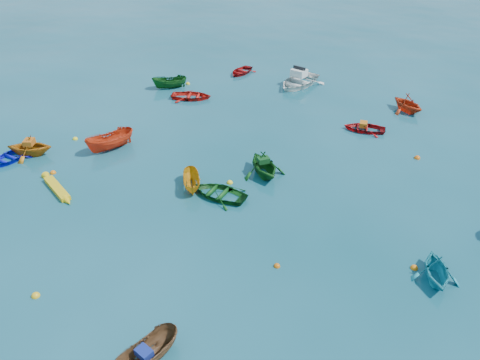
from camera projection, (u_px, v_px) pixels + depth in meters
The scene contains 27 objects.
ground at pixel (183, 230), 23.35m from camera, with size 160.00×160.00×0.00m, color #0A424E.
dinghy_blue_sw at pixel (9, 160), 29.33m from camera, with size 2.03×2.83×0.59m, color #1016D0.
dinghy_orange_w at pixel (32, 155), 29.92m from camera, with size 2.40×2.78×1.46m, color #C66E12.
sampan_yellow_mid at pixel (192, 188), 26.63m from camera, with size 0.96×2.55×0.98m, color orange.
dinghy_green_e at pixel (220, 196), 25.95m from camera, with size 2.26×3.16×0.66m, color #114B17.
dinghy_cyan_se at pixel (434, 279), 20.44m from camera, with size 2.11×2.45×1.29m, color teal.
dinghy_red_nw at pixel (192, 99), 37.88m from camera, with size 2.32×3.24×0.67m, color red.
sampan_orange_n at pixel (112, 149), 30.57m from camera, with size 1.27×3.36×1.30m, color red.
dinghy_green_n at pixel (263, 175), 27.87m from camera, with size 2.57×2.98×1.57m, color #124E16.
dinghy_red_ne at pixel (364, 130), 32.94m from camera, with size 2.04×2.85×0.59m, color #AC0E11.
dinghy_red_far at pixel (241, 73), 43.01m from camera, with size 2.10×2.93×0.61m, color #A90E0F.
dinghy_orange_far at pixel (406, 111), 35.77m from camera, with size 2.43×2.82×1.48m, color red.
sampan_green_far at pixel (170, 88), 39.86m from camera, with size 1.11×2.94×1.14m, color #125017.
kayak_yellow at pixel (57, 190), 26.42m from camera, with size 0.51×3.53×0.35m, color gold, non-canonical shape.
motorboat_white at pixel (298, 85), 40.40m from camera, with size 3.39×4.74×1.58m, color silver.
tarp_blue_a at pixel (144, 353), 16.41m from camera, with size 0.58×0.44×0.28m, color navy.
tarp_orange_a at pixel (29, 142), 29.43m from camera, with size 0.74×0.56×0.36m, color #BE5A13.
tarp_green_b at pixel (263, 160), 27.45m from camera, with size 0.68×0.51×0.33m, color #104319.
tarp_orange_b at pixel (363, 124), 32.72m from camera, with size 0.68×0.52×0.33m, color #CA6614.
buoy_ye_a at pixel (36, 296), 19.59m from camera, with size 0.36×0.36×0.36m, color gold.
buoy_or_b at pixel (277, 266), 21.12m from camera, with size 0.30×0.30×0.30m, color #D25F0B.
buoy_ye_b at pixel (75, 139), 31.77m from camera, with size 0.35×0.35×0.35m, color yellow.
buoy_or_c at pixel (53, 173), 28.01m from camera, with size 0.36×0.36×0.36m, color orange.
buoy_ye_c at pixel (230, 183), 27.08m from camera, with size 0.36×0.36×0.36m, color yellow.
buoy_or_d at pixel (414, 268), 21.02m from camera, with size 0.34×0.34×0.34m, color orange.
buoy_ye_d at pixel (188, 84), 40.68m from camera, with size 0.36×0.36×0.36m, color yellow.
buoy_or_e at pixel (417, 158), 29.54m from camera, with size 0.39×0.39×0.39m, color orange.
Camera 1 is at (12.95, -13.44, 14.54)m, focal length 35.00 mm.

